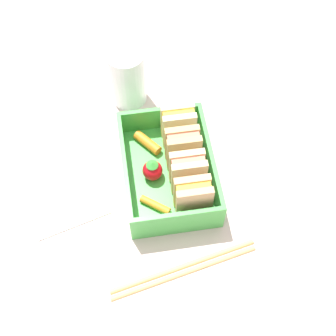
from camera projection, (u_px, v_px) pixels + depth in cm
name	position (u px, v px, depth cm)	size (l,w,h in cm)	color
ground_plane	(168.00, 181.00, 66.92)	(120.00, 120.00, 2.00)	beige
bento_tray	(168.00, 176.00, 65.55)	(17.13, 12.17, 1.20)	green
bento_rim	(168.00, 166.00, 63.28)	(17.13, 12.17, 4.10)	green
sandwich_left	(178.00, 125.00, 65.50)	(2.77, 4.67, 6.25)	beige
sandwich_center_left	(183.00, 148.00, 63.53)	(2.77, 4.67, 6.25)	tan
sandwich_center	(188.00, 172.00, 61.57)	(2.77, 4.67, 6.25)	#D6B582
sandwich_center_right	(193.00, 197.00, 59.60)	(2.77, 4.67, 6.25)	tan
carrot_stick_left	(148.00, 143.00, 66.89)	(1.39, 1.39, 4.37)	orange
strawberry_far_left	(153.00, 172.00, 63.42)	(2.78, 2.78, 3.38)	red
carrot_stick_far_left	(155.00, 205.00, 61.94)	(1.00, 1.00, 4.24)	orange
chopstick_pair	(183.00, 269.00, 58.79)	(5.43, 19.38, 0.70)	tan
drinking_glass	(127.00, 77.00, 69.69)	(5.50, 5.50, 9.36)	white
folded_napkin	(63.00, 190.00, 64.81)	(11.58, 10.31, 0.40)	white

